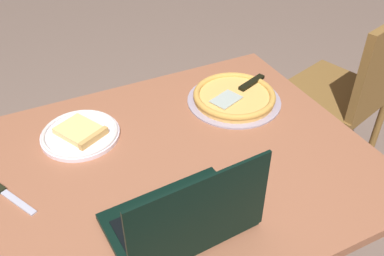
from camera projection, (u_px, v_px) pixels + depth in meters
name	position (u px, v px, depth m)	size (l,w,h in m)	color
dining_table	(174.00, 181.00, 1.32)	(1.17, 0.93, 0.71)	#975B40
laptop	(185.00, 218.00, 1.03)	(0.36, 0.26, 0.25)	black
pizza_plate	(81.00, 133.00, 1.35)	(0.25, 0.25, 0.04)	white
pizza_tray	(234.00, 97.00, 1.51)	(0.33, 0.33, 0.04)	#9D92A5
table_knife	(2.00, 191.00, 1.17)	(0.12, 0.21, 0.01)	#B4B5CC
chair_far	(350.00, 89.00, 1.95)	(0.51, 0.51, 0.88)	brown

